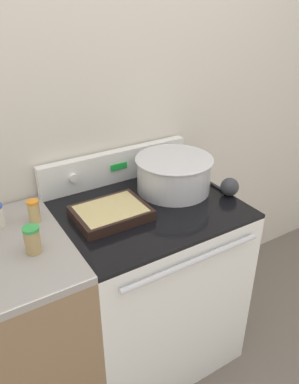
% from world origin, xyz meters
% --- Properties ---
extents(kitchen_wall, '(8.00, 0.05, 2.50)m').
position_xyz_m(kitchen_wall, '(0.00, 0.71, 1.25)').
color(kitchen_wall, beige).
rests_on(kitchen_wall, ground_plane).
extents(stove_range, '(0.81, 0.70, 0.93)m').
position_xyz_m(stove_range, '(0.00, 0.34, 0.46)').
color(stove_range, white).
rests_on(stove_range, ground_plane).
extents(control_panel, '(0.81, 0.07, 0.16)m').
position_xyz_m(control_panel, '(0.00, 0.65, 1.01)').
color(control_panel, white).
rests_on(control_panel, stove_range).
extents(side_counter, '(0.65, 0.67, 0.94)m').
position_xyz_m(side_counter, '(-0.73, 0.34, 0.47)').
color(side_counter, '#896B4C').
rests_on(side_counter, ground_plane).
extents(mixing_bowl, '(0.38, 0.38, 0.17)m').
position_xyz_m(mixing_bowl, '(0.19, 0.41, 1.02)').
color(mixing_bowl, silver).
rests_on(mixing_bowl, stove_range).
extents(casserole_dish, '(0.31, 0.24, 0.05)m').
position_xyz_m(casserole_dish, '(-0.19, 0.34, 0.95)').
color(casserole_dish, black).
rests_on(casserole_dish, stove_range).
extents(ladle, '(0.09, 0.31, 0.09)m').
position_xyz_m(ladle, '(0.39, 0.23, 0.97)').
color(ladle, '#333338').
rests_on(ladle, stove_range).
extents(spice_jar_orange_cap, '(0.05, 0.05, 0.10)m').
position_xyz_m(spice_jar_orange_cap, '(-0.48, 0.46, 0.99)').
color(spice_jar_orange_cap, tan).
rests_on(spice_jar_orange_cap, side_counter).
extents(spice_jar_green_cap, '(0.06, 0.06, 0.11)m').
position_xyz_m(spice_jar_green_cap, '(-0.55, 0.25, 0.99)').
color(spice_jar_green_cap, tan).
rests_on(spice_jar_green_cap, side_counter).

